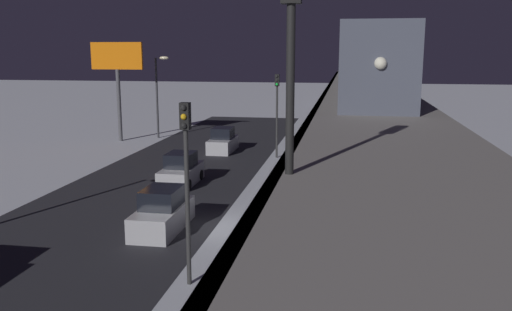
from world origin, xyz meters
name	(u,v)px	position (x,y,z in m)	size (l,w,h in m)	color
ground_plane	(214,228)	(0.00, 0.00, 0.00)	(240.00, 240.00, 0.00)	silver
avenue_asphalt	(104,222)	(5.47, 0.00, 0.00)	(11.00, 84.88, 0.01)	#28282D
elevated_railway	(371,125)	(-6.94, 0.00, 4.97)	(5.00, 84.88, 5.78)	gray
subway_train	(360,57)	(-7.03, -33.36, 7.56)	(2.94, 74.07, 3.40)	#4C5160
rail_signal	(291,25)	(-4.89, 13.34, 8.51)	(0.36, 0.41, 4.00)	black
sedan_silver	(181,172)	(4.07, -7.85, 0.78)	(1.91, 4.26, 1.97)	#B2B2B7
sedan_silver_2	(162,213)	(2.27, 0.63, 0.80)	(1.80, 4.36, 1.97)	#B2B2B7
sedan_silver_3	(223,142)	(4.07, -19.12, 0.80)	(1.80, 4.26, 1.97)	#B2B2B7
traffic_light_near	(186,168)	(-0.63, 6.11, 4.20)	(0.32, 0.44, 6.40)	#2D2D2D
traffic_light_mid	(277,103)	(-0.63, -17.24, 4.20)	(0.32, 0.44, 6.40)	#2D2D2D
commercial_billboard	(117,66)	(14.58, -22.77, 6.83)	(4.80, 0.36, 8.90)	#4C4C51
street_lamp_far	(159,87)	(11.54, -25.00, 4.81)	(1.35, 0.44, 7.65)	#38383D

